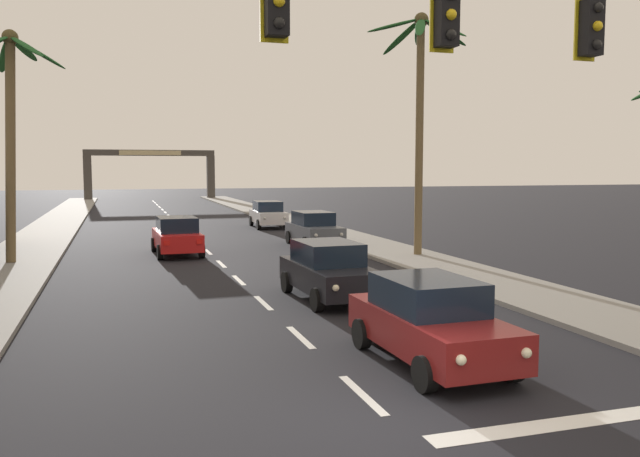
% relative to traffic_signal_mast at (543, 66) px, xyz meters
% --- Properties ---
extents(ground_plane, '(220.00, 220.00, 0.00)m').
position_rel_traffic_signal_mast_xyz_m(ground_plane, '(-2.89, -0.78, -5.49)').
color(ground_plane, black).
extents(sidewalk_right, '(3.20, 110.00, 0.14)m').
position_rel_traffic_signal_mast_xyz_m(sidewalk_right, '(4.91, 19.22, -5.42)').
color(sidewalk_right, gray).
rests_on(sidewalk_right, ground).
extents(sidewalk_left, '(3.20, 110.00, 0.14)m').
position_rel_traffic_signal_mast_xyz_m(sidewalk_left, '(-10.69, 19.22, -5.42)').
color(sidewalk_left, gray).
rests_on(sidewalk_left, ground).
extents(lane_markings, '(4.28, 87.63, 0.01)m').
position_rel_traffic_signal_mast_xyz_m(lane_markings, '(-2.46, 19.13, -5.48)').
color(lane_markings, silver).
rests_on(lane_markings, ground).
extents(traffic_signal_mast, '(11.43, 0.41, 7.62)m').
position_rel_traffic_signal_mast_xyz_m(traffic_signal_mast, '(0.00, 0.00, 0.00)').
color(traffic_signal_mast, '#2D2D33').
rests_on(traffic_signal_mast, ground).
extents(sedan_lead_at_stop_bar, '(2.02, 4.48, 1.68)m').
position_rel_traffic_signal_mast_xyz_m(sedan_lead_at_stop_bar, '(-1.00, 1.94, -4.63)').
color(sedan_lead_at_stop_bar, maroon).
rests_on(sedan_lead_at_stop_bar, ground).
extents(sedan_third_in_queue, '(2.07, 4.50, 1.68)m').
position_rel_traffic_signal_mast_xyz_m(sedan_third_in_queue, '(-0.95, 8.43, -4.63)').
color(sedan_third_in_queue, black).
rests_on(sedan_third_in_queue, ground).
extents(sedan_oncoming_far, '(2.06, 4.49, 1.68)m').
position_rel_traffic_signal_mast_xyz_m(sedan_oncoming_far, '(-4.32, 19.54, -4.63)').
color(sedan_oncoming_far, red).
rests_on(sedan_oncoming_far, ground).
extents(sedan_parked_nearest_kerb, '(2.01, 4.48, 1.68)m').
position_rel_traffic_signal_mast_xyz_m(sedan_parked_nearest_kerb, '(2.36, 20.84, -4.63)').
color(sedan_parked_nearest_kerb, '#4C515B').
rests_on(sedan_parked_nearest_kerb, ground).
extents(sedan_parked_mid_kerb, '(2.08, 4.50, 1.68)m').
position_rel_traffic_signal_mast_xyz_m(sedan_parked_mid_kerb, '(2.42, 31.16, -4.63)').
color(sedan_parked_mid_kerb, silver).
rests_on(sedan_parked_mid_kerb, ground).
extents(palm_left_third, '(3.96, 4.00, 9.07)m').
position_rel_traffic_signal_mast_xyz_m(palm_left_third, '(-10.57, 18.30, 0.71)').
color(palm_left_third, brown).
rests_on(palm_left_third, ground).
extents(palm_right_second, '(4.60, 4.28, 10.21)m').
position_rel_traffic_signal_mast_xyz_m(palm_right_second, '(5.43, 15.66, 1.71)').
color(palm_right_second, brown).
rests_on(palm_right_second, ground).
extents(town_gateway_arch, '(15.14, 0.90, 5.91)m').
position_rel_traffic_signal_mast_xyz_m(town_gateway_arch, '(-2.89, 70.64, -1.58)').
color(town_gateway_arch, '#423D38').
rests_on(town_gateway_arch, ground).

